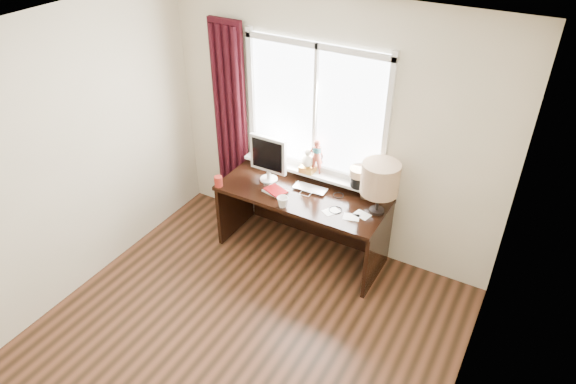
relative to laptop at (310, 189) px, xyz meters
The scene contains 18 objects.
floor 1.88m from the laptop, 88.06° to the right, with size 3.50×4.00×0.00m, color brown.
ceiling 2.52m from the laptop, 88.06° to the right, with size 3.50×4.00×0.00m, color white.
wall_back 0.61m from the laptop, 78.20° to the left, with size 3.50×2.60×0.00m, color beige.
wall_left 2.47m from the laptop, 134.51° to the right, with size 4.00×2.60×0.00m, color beige.
wall_right 2.55m from the laptop, 43.58° to the right, with size 4.00×2.60×0.00m, color beige.
laptop is the anchor object (origin of this frame).
mug 0.40m from the laptop, 104.44° to the right, with size 0.11×0.10×0.11m, color white.
red_cup 0.93m from the laptop, 155.09° to the right, with size 0.08×0.08×0.11m, color maroon.
window 0.60m from the laptop, 107.74° to the left, with size 1.52×0.22×1.40m.
curtain 1.14m from the laptop, behind, with size 0.38×0.09×2.25m.
desk 0.26m from the laptop, behind, with size 1.70×0.70×0.75m.
monitor 0.53m from the laptop, behind, with size 0.40×0.18×0.49m.
notebook_stack 0.35m from the laptop, 144.37° to the right, with size 0.26×0.21×0.03m.
brush_holder 0.55m from the laptop, 15.36° to the left, with size 0.09×0.09×0.25m.
icon_frame 0.55m from the laptop, 22.20° to the left, with size 0.10×0.04×0.13m.
table_lamp 0.79m from the laptop, ahead, with size 0.35×0.35×0.52m.
loose_papers 0.53m from the laptop, 21.65° to the right, with size 0.45×0.25×0.00m.
desk_cables 0.27m from the laptop, 11.54° to the right, with size 0.42×0.40×0.01m.
Camera 1 is at (1.85, -2.12, 3.56)m, focal length 32.00 mm.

